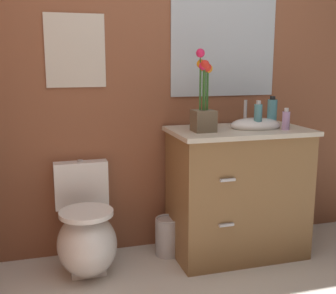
{
  "coord_description": "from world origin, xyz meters",
  "views": [
    {
      "loc": [
        -0.87,
        -1.42,
        1.35
      ],
      "look_at": [
        -0.11,
        1.17,
        0.81
      ],
      "focal_mm": 46.01,
      "sensor_mm": 36.0,
      "label": 1
    }
  ],
  "objects_px": {
    "soap_bottle": "(286,120)",
    "vanity_cabinet": "(238,190)",
    "toilet": "(86,235)",
    "hand_wash_bottle": "(272,113)",
    "wall_poster": "(75,51)",
    "flower_vase": "(204,102)",
    "lotion_bottle": "(258,116)",
    "trash_bin": "(168,236)",
    "wall_mirror": "(224,47)"
  },
  "relations": [
    {
      "from": "soap_bottle",
      "to": "vanity_cabinet",
      "type": "bearing_deg",
      "value": 154.59
    },
    {
      "from": "toilet",
      "to": "hand_wash_bottle",
      "type": "height_order",
      "value": "hand_wash_bottle"
    },
    {
      "from": "soap_bottle",
      "to": "wall_poster",
      "type": "xyz_separation_m",
      "value": [
        -1.33,
        0.42,
        0.45
      ]
    },
    {
      "from": "flower_vase",
      "to": "lotion_bottle",
      "type": "relative_size",
      "value": 2.72
    },
    {
      "from": "flower_vase",
      "to": "wall_poster",
      "type": "bearing_deg",
      "value": 156.66
    },
    {
      "from": "vanity_cabinet",
      "to": "lotion_bottle",
      "type": "xyz_separation_m",
      "value": [
        0.1,
        -0.07,
        0.53
      ]
    },
    {
      "from": "soap_bottle",
      "to": "trash_bin",
      "type": "relative_size",
      "value": 0.54
    },
    {
      "from": "wall_poster",
      "to": "toilet",
      "type": "bearing_deg",
      "value": -90.0
    },
    {
      "from": "hand_wash_bottle",
      "to": "trash_bin",
      "type": "xyz_separation_m",
      "value": [
        -0.74,
        0.08,
        -0.86
      ]
    },
    {
      "from": "trash_bin",
      "to": "wall_mirror",
      "type": "bearing_deg",
      "value": 21.92
    },
    {
      "from": "soap_bottle",
      "to": "lotion_bottle",
      "type": "distance_m",
      "value": 0.19
    },
    {
      "from": "flower_vase",
      "to": "soap_bottle",
      "type": "relative_size",
      "value": 3.61
    },
    {
      "from": "toilet",
      "to": "vanity_cabinet",
      "type": "xyz_separation_m",
      "value": [
        1.05,
        -0.03,
        0.22
      ]
    },
    {
      "from": "wall_poster",
      "to": "lotion_bottle",
      "type": "bearing_deg",
      "value": -17.42
    },
    {
      "from": "trash_bin",
      "to": "flower_vase",
      "type": "bearing_deg",
      "value": -35.56
    },
    {
      "from": "toilet",
      "to": "wall_poster",
      "type": "xyz_separation_m",
      "value": [
        0.0,
        0.27,
        1.17
      ]
    },
    {
      "from": "toilet",
      "to": "flower_vase",
      "type": "distance_m",
      "value": 1.15
    },
    {
      "from": "soap_bottle",
      "to": "wall_poster",
      "type": "relative_size",
      "value": 0.31
    },
    {
      "from": "vanity_cabinet",
      "to": "wall_mirror",
      "type": "xyz_separation_m",
      "value": [
        -0.0,
        0.29,
        0.99
      ]
    },
    {
      "from": "toilet",
      "to": "wall_mirror",
      "type": "xyz_separation_m",
      "value": [
        1.05,
        0.27,
        1.21
      ]
    },
    {
      "from": "wall_poster",
      "to": "wall_mirror",
      "type": "xyz_separation_m",
      "value": [
        1.05,
        0.0,
        0.03
      ]
    },
    {
      "from": "flower_vase",
      "to": "lotion_bottle",
      "type": "xyz_separation_m",
      "value": [
        0.38,
        -0.03,
        -0.11
      ]
    },
    {
      "from": "soap_bottle",
      "to": "lotion_bottle",
      "type": "height_order",
      "value": "lotion_bottle"
    },
    {
      "from": "toilet",
      "to": "hand_wash_bottle",
      "type": "xyz_separation_m",
      "value": [
        1.31,
        -0.0,
        0.75
      ]
    },
    {
      "from": "hand_wash_bottle",
      "to": "wall_mirror",
      "type": "distance_m",
      "value": 0.59
    },
    {
      "from": "toilet",
      "to": "vanity_cabinet",
      "type": "height_order",
      "value": "vanity_cabinet"
    },
    {
      "from": "lotion_bottle",
      "to": "toilet",
      "type": "bearing_deg",
      "value": 175.32
    },
    {
      "from": "trash_bin",
      "to": "wall_poster",
      "type": "xyz_separation_m",
      "value": [
        -0.58,
        0.19,
        1.28
      ]
    },
    {
      "from": "wall_mirror",
      "to": "wall_poster",
      "type": "bearing_deg",
      "value": 180.0
    },
    {
      "from": "hand_wash_bottle",
      "to": "soap_bottle",
      "type": "bearing_deg",
      "value": -83.85
    },
    {
      "from": "hand_wash_bottle",
      "to": "wall_mirror",
      "type": "relative_size",
      "value": 0.27
    },
    {
      "from": "wall_poster",
      "to": "flower_vase",
      "type": "bearing_deg",
      "value": -23.34
    },
    {
      "from": "toilet",
      "to": "flower_vase",
      "type": "relative_size",
      "value": 1.3
    },
    {
      "from": "lotion_bottle",
      "to": "wall_poster",
      "type": "relative_size",
      "value": 0.41
    },
    {
      "from": "hand_wash_bottle",
      "to": "wall_poster",
      "type": "distance_m",
      "value": 1.4
    },
    {
      "from": "flower_vase",
      "to": "soap_bottle",
      "type": "distance_m",
      "value": 0.58
    },
    {
      "from": "vanity_cabinet",
      "to": "flower_vase",
      "type": "bearing_deg",
      "value": -171.84
    },
    {
      "from": "wall_poster",
      "to": "vanity_cabinet",
      "type": "bearing_deg",
      "value": -15.57
    },
    {
      "from": "flower_vase",
      "to": "wall_mirror",
      "type": "distance_m",
      "value": 0.56
    },
    {
      "from": "flower_vase",
      "to": "soap_bottle",
      "type": "xyz_separation_m",
      "value": [
        0.55,
        -0.09,
        -0.13
      ]
    },
    {
      "from": "wall_poster",
      "to": "soap_bottle",
      "type": "bearing_deg",
      "value": -17.7
    },
    {
      "from": "wall_poster",
      "to": "wall_mirror",
      "type": "relative_size",
      "value": 0.59
    },
    {
      "from": "lotion_bottle",
      "to": "hand_wash_bottle",
      "type": "distance_m",
      "value": 0.18
    },
    {
      "from": "lotion_bottle",
      "to": "vanity_cabinet",
      "type": "bearing_deg",
      "value": 145.38
    },
    {
      "from": "vanity_cabinet",
      "to": "hand_wash_bottle",
      "type": "relative_size",
      "value": 5.05
    },
    {
      "from": "toilet",
      "to": "lotion_bottle",
      "type": "bearing_deg",
      "value": -4.68
    },
    {
      "from": "wall_poster",
      "to": "trash_bin",
      "type": "bearing_deg",
      "value": -18.44
    },
    {
      "from": "toilet",
      "to": "hand_wash_bottle",
      "type": "bearing_deg",
      "value": -0.01
    },
    {
      "from": "soap_bottle",
      "to": "wall_mirror",
      "type": "height_order",
      "value": "wall_mirror"
    },
    {
      "from": "vanity_cabinet",
      "to": "wall_poster",
      "type": "height_order",
      "value": "wall_poster"
    }
  ]
}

